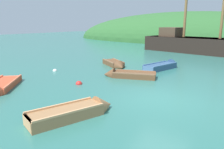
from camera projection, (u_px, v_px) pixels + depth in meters
ground_plane at (161, 99)px, 9.96m from camera, size 120.00×120.00×0.00m
shore_hill at (185, 41)px, 42.09m from camera, size 48.65×19.84×10.88m
sailing_ship at (197, 47)px, 25.42m from camera, size 15.26×5.51×12.92m
rowboat_near_dock at (115, 65)px, 17.52m from camera, size 2.98×2.41×0.93m
rowboat_far at (164, 67)px, 16.65m from camera, size 1.83×3.68×0.96m
rowboat_outer_right at (77, 113)px, 8.11m from camera, size 1.97×3.46×0.90m
rowboat_outer_left at (126, 76)px, 13.97m from camera, size 3.41×2.00×0.93m
buoy_white at (55, 71)px, 15.79m from camera, size 0.31×0.31×0.31m
buoy_red at (79, 84)px, 12.42m from camera, size 0.37×0.37×0.37m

